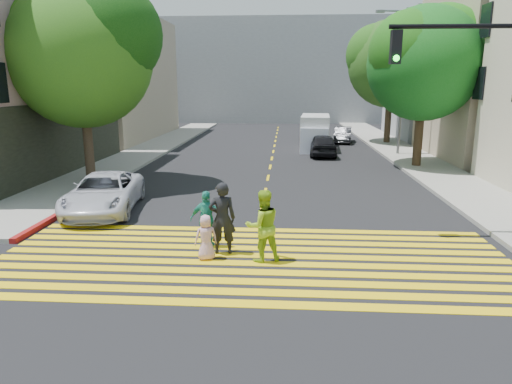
# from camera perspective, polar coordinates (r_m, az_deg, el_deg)

# --- Properties ---
(ground) EXTENTS (120.00, 120.00, 0.00)m
(ground) POSITION_cam_1_polar(r_m,az_deg,el_deg) (10.81, -1.06, -10.93)
(ground) COLOR black
(sidewalk_left) EXTENTS (3.00, 40.00, 0.15)m
(sidewalk_left) POSITION_cam_1_polar(r_m,az_deg,el_deg) (33.45, -12.56, 5.46)
(sidewalk_left) COLOR gray
(sidewalk_left) RESTS_ON ground
(sidewalk_right) EXTENTS (3.00, 60.00, 0.15)m
(sidewalk_right) POSITION_cam_1_polar(r_m,az_deg,el_deg) (26.34, 20.62, 2.89)
(sidewalk_right) COLOR gray
(sidewalk_right) RESTS_ON ground
(curb_red) EXTENTS (0.20, 8.00, 0.16)m
(curb_red) POSITION_cam_1_polar(r_m,az_deg,el_deg) (18.15, -21.64, -1.56)
(curb_red) COLOR maroon
(curb_red) RESTS_ON ground
(crosswalk) EXTENTS (13.40, 5.30, 0.01)m
(crosswalk) POSITION_cam_1_polar(r_m,az_deg,el_deg) (11.98, -0.55, -8.41)
(crosswalk) COLOR yellow
(crosswalk) RESTS_ON ground
(lane_line) EXTENTS (0.12, 34.40, 0.01)m
(lane_line) POSITION_cam_1_polar(r_m,az_deg,el_deg) (32.64, 2.25, 5.45)
(lane_line) COLOR yellow
(lane_line) RESTS_ON ground
(building_left_tan) EXTENTS (12.00, 16.00, 10.00)m
(building_left_tan) POSITION_cam_1_polar(r_m,az_deg,el_deg) (41.41, -20.82, 13.21)
(building_left_tan) COLOR tan
(building_left_tan) RESTS_ON ground
(building_right_grey) EXTENTS (10.00, 10.00, 10.00)m
(building_right_grey) POSITION_cam_1_polar(r_m,az_deg,el_deg) (42.27, 23.96, 12.92)
(building_right_grey) COLOR gray
(building_right_grey) RESTS_ON ground
(backdrop_block) EXTENTS (30.00, 8.00, 12.00)m
(backdrop_block) POSITION_cam_1_polar(r_m,az_deg,el_deg) (57.85, 3.02, 14.79)
(backdrop_block) COLOR gray
(backdrop_block) RESTS_ON ground
(tree_left) EXTENTS (7.46, 7.08, 8.80)m
(tree_left) POSITION_cam_1_polar(r_m,az_deg,el_deg) (21.79, -20.87, 16.39)
(tree_left) COLOR #302015
(tree_left) RESTS_ON ground
(tree_right_near) EXTENTS (7.48, 7.37, 8.58)m
(tree_right_near) POSITION_cam_1_polar(r_m,az_deg,el_deg) (26.21, 20.46, 15.46)
(tree_right_near) COLOR black
(tree_right_near) RESTS_ON ground
(tree_right_far) EXTENTS (7.94, 7.55, 9.30)m
(tree_right_far) POSITION_cam_1_polar(r_m,az_deg,el_deg) (36.47, 16.77, 15.63)
(tree_right_far) COLOR black
(tree_right_far) RESTS_ON ground
(pedestrian_man) EXTENTS (0.78, 0.57, 1.96)m
(pedestrian_man) POSITION_cam_1_polar(r_m,az_deg,el_deg) (12.13, -4.25, -3.30)
(pedestrian_man) COLOR black
(pedestrian_man) RESTS_ON ground
(pedestrian_woman) EXTENTS (1.10, 0.98, 1.87)m
(pedestrian_woman) POSITION_cam_1_polar(r_m,az_deg,el_deg) (11.60, 0.86, -4.26)
(pedestrian_woman) COLOR #92C021
(pedestrian_woman) RESTS_ON ground
(pedestrian_child) EXTENTS (0.68, 0.55, 1.19)m
(pedestrian_child) POSITION_cam_1_polar(r_m,az_deg,el_deg) (11.86, -6.27, -5.66)
(pedestrian_child) COLOR #C695AA
(pedestrian_child) RESTS_ON ground
(pedestrian_extra) EXTENTS (0.94, 0.40, 1.60)m
(pedestrian_extra) POSITION_cam_1_polar(r_m,az_deg,el_deg) (12.69, -6.13, -3.42)
(pedestrian_extra) COLOR teal
(pedestrian_extra) RESTS_ON ground
(white_sedan) EXTENTS (2.89, 5.09, 1.34)m
(white_sedan) POSITION_cam_1_polar(r_m,az_deg,el_deg) (17.14, -18.48, -0.11)
(white_sedan) COLOR silver
(white_sedan) RESTS_ON ground
(dark_car_near) EXTENTS (1.72, 4.15, 1.41)m
(dark_car_near) POSITION_cam_1_polar(r_m,az_deg,el_deg) (29.52, 8.33, 5.87)
(dark_car_near) COLOR black
(dark_car_near) RESTS_ON ground
(silver_car) EXTENTS (2.40, 4.76, 1.33)m
(silver_car) POSITION_cam_1_polar(r_m,az_deg,el_deg) (39.29, 7.14, 7.65)
(silver_car) COLOR #A2A2A2
(silver_car) RESTS_ON ground
(dark_car_parked) EXTENTS (1.78, 3.81, 1.21)m
(dark_car_parked) POSITION_cam_1_polar(r_m,az_deg,el_deg) (36.66, 10.80, 7.03)
(dark_car_parked) COLOR #222327
(dark_car_parked) RESTS_ON ground
(white_van) EXTENTS (2.23, 5.13, 2.36)m
(white_van) POSITION_cam_1_polar(r_m,az_deg,el_deg) (32.21, 7.37, 7.25)
(white_van) COLOR silver
(white_van) RESTS_ON ground
(traffic_signal) EXTENTS (4.36, 0.41, 6.39)m
(traffic_signal) POSITION_cam_1_polar(r_m,az_deg,el_deg) (14.54, 27.91, 10.60)
(traffic_signal) COLOR black
(traffic_signal) RESTS_ON ground
(street_lamp) EXTENTS (2.02, 0.48, 8.93)m
(street_lamp) POSITION_cam_1_polar(r_m,az_deg,el_deg) (30.29, 17.59, 13.97)
(street_lamp) COLOR slate
(street_lamp) RESTS_ON ground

